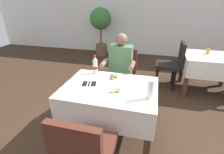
{
  "coord_description": "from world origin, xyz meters",
  "views": [
    {
      "loc": [
        0.42,
        -1.71,
        1.72
      ],
      "look_at": [
        -0.05,
        0.1,
        0.83
      ],
      "focal_mm": 26.55,
      "sensor_mm": 36.0,
      "label": 1
    }
  ],
  "objects_px": {
    "chair_far_diner_seat": "(122,75)",
    "background_dining_table": "(209,65)",
    "napkin_cutlery_set": "(89,84)",
    "potted_plant_corner": "(101,23)",
    "beer_glass_left": "(150,89)",
    "cola_bottle_primary": "(95,66)",
    "plate_near_camera": "(114,92)",
    "plate_far_diner": "(114,78)",
    "main_dining_table": "(110,98)",
    "background_chair_left": "(172,63)",
    "seated_diner_far": "(120,68)",
    "chair_near_camera_side": "(85,151)",
    "background_table_tumbler": "(208,51)"
  },
  "relations": [
    {
      "from": "napkin_cutlery_set",
      "to": "potted_plant_corner",
      "type": "xyz_separation_m",
      "value": [
        -0.97,
        3.46,
        0.27
      ]
    },
    {
      "from": "chair_far_diner_seat",
      "to": "plate_near_camera",
      "type": "distance_m",
      "value": 0.98
    },
    {
      "from": "chair_near_camera_side",
      "to": "beer_glass_left",
      "type": "bearing_deg",
      "value": 53.67
    },
    {
      "from": "main_dining_table",
      "to": "background_dining_table",
      "type": "height_order",
      "value": "same"
    },
    {
      "from": "potted_plant_corner",
      "to": "seated_diner_far",
      "type": "bearing_deg",
      "value": -66.15
    },
    {
      "from": "plate_near_camera",
      "to": "beer_glass_left",
      "type": "height_order",
      "value": "beer_glass_left"
    },
    {
      "from": "napkin_cutlery_set",
      "to": "plate_near_camera",
      "type": "bearing_deg",
      "value": -21.02
    },
    {
      "from": "chair_near_camera_side",
      "to": "plate_far_diner",
      "type": "distance_m",
      "value": 1.04
    },
    {
      "from": "background_dining_table",
      "to": "background_chair_left",
      "type": "distance_m",
      "value": 0.69
    },
    {
      "from": "background_dining_table",
      "to": "chair_far_diner_seat",
      "type": "bearing_deg",
      "value": -151.58
    },
    {
      "from": "seated_diner_far",
      "to": "chair_near_camera_side",
      "type": "bearing_deg",
      "value": -89.1
    },
    {
      "from": "chair_far_diner_seat",
      "to": "napkin_cutlery_set",
      "type": "height_order",
      "value": "chair_far_diner_seat"
    },
    {
      "from": "plate_far_diner",
      "to": "potted_plant_corner",
      "type": "xyz_separation_m",
      "value": [
        -1.24,
        3.25,
        0.25
      ]
    },
    {
      "from": "cola_bottle_primary",
      "to": "background_chair_left",
      "type": "bearing_deg",
      "value": 48.84
    },
    {
      "from": "background_table_tumbler",
      "to": "chair_far_diner_seat",
      "type": "bearing_deg",
      "value": -147.75
    },
    {
      "from": "beer_glass_left",
      "to": "napkin_cutlery_set",
      "type": "xyz_separation_m",
      "value": [
        -0.75,
        0.16,
        -0.11
      ]
    },
    {
      "from": "beer_glass_left",
      "to": "plate_near_camera",
      "type": "bearing_deg",
      "value": 177.16
    },
    {
      "from": "chair_far_diner_seat",
      "to": "seated_diner_far",
      "type": "xyz_separation_m",
      "value": [
        -0.02,
        -0.11,
        0.16
      ]
    },
    {
      "from": "napkin_cutlery_set",
      "to": "seated_diner_far",
      "type": "bearing_deg",
      "value": 71.05
    },
    {
      "from": "chair_near_camera_side",
      "to": "plate_near_camera",
      "type": "distance_m",
      "value": 0.71
    },
    {
      "from": "beer_glass_left",
      "to": "background_dining_table",
      "type": "distance_m",
      "value": 2.12
    },
    {
      "from": "cola_bottle_primary",
      "to": "background_dining_table",
      "type": "height_order",
      "value": "cola_bottle_primary"
    },
    {
      "from": "main_dining_table",
      "to": "potted_plant_corner",
      "type": "bearing_deg",
      "value": 109.74
    },
    {
      "from": "main_dining_table",
      "to": "cola_bottle_primary",
      "type": "relative_size",
      "value": 4.16
    },
    {
      "from": "beer_glass_left",
      "to": "napkin_cutlery_set",
      "type": "relative_size",
      "value": 1.12
    },
    {
      "from": "seated_diner_far",
      "to": "beer_glass_left",
      "type": "distance_m",
      "value": 1.01
    },
    {
      "from": "main_dining_table",
      "to": "plate_near_camera",
      "type": "height_order",
      "value": "plate_near_camera"
    },
    {
      "from": "chair_near_camera_side",
      "to": "seated_diner_far",
      "type": "distance_m",
      "value": 1.52
    },
    {
      "from": "chair_near_camera_side",
      "to": "background_dining_table",
      "type": "relative_size",
      "value": 1.01
    },
    {
      "from": "plate_near_camera",
      "to": "cola_bottle_primary",
      "type": "bearing_deg",
      "value": 129.75
    },
    {
      "from": "chair_near_camera_side",
      "to": "background_chair_left",
      "type": "xyz_separation_m",
      "value": [
        0.86,
        2.46,
        0.0
      ]
    },
    {
      "from": "cola_bottle_primary",
      "to": "seated_diner_far",
      "type": "bearing_deg",
      "value": 53.69
    },
    {
      "from": "chair_far_diner_seat",
      "to": "plate_near_camera",
      "type": "xyz_separation_m",
      "value": [
        0.09,
        -0.96,
        0.21
      ]
    },
    {
      "from": "seated_diner_far",
      "to": "background_dining_table",
      "type": "height_order",
      "value": "seated_diner_far"
    },
    {
      "from": "seated_diner_far",
      "to": "cola_bottle_primary",
      "type": "height_order",
      "value": "seated_diner_far"
    },
    {
      "from": "background_chair_left",
      "to": "napkin_cutlery_set",
      "type": "bearing_deg",
      "value": -124.15
    },
    {
      "from": "seated_diner_far",
      "to": "cola_bottle_primary",
      "type": "distance_m",
      "value": 0.5
    },
    {
      "from": "seated_diner_far",
      "to": "beer_glass_left",
      "type": "bearing_deg",
      "value": -59.9
    },
    {
      "from": "seated_diner_far",
      "to": "plate_far_diner",
      "type": "distance_m",
      "value": 0.5
    },
    {
      "from": "seated_diner_far",
      "to": "plate_near_camera",
      "type": "bearing_deg",
      "value": -82.62
    },
    {
      "from": "plate_near_camera",
      "to": "plate_far_diner",
      "type": "height_order",
      "value": "plate_far_diner"
    },
    {
      "from": "plate_far_diner",
      "to": "potted_plant_corner",
      "type": "height_order",
      "value": "potted_plant_corner"
    },
    {
      "from": "plate_near_camera",
      "to": "plate_far_diner",
      "type": "xyz_separation_m",
      "value": [
        -0.09,
        0.35,
        0.01
      ]
    },
    {
      "from": "plate_near_camera",
      "to": "main_dining_table",
      "type": "bearing_deg",
      "value": 120.96
    },
    {
      "from": "seated_diner_far",
      "to": "cola_bottle_primary",
      "type": "bearing_deg",
      "value": -126.31
    },
    {
      "from": "chair_near_camera_side",
      "to": "plate_near_camera",
      "type": "bearing_deg",
      "value": 82.7
    },
    {
      "from": "background_chair_left",
      "to": "background_table_tumbler",
      "type": "relative_size",
      "value": 8.82
    },
    {
      "from": "chair_far_diner_seat",
      "to": "background_dining_table",
      "type": "bearing_deg",
      "value": 28.42
    },
    {
      "from": "cola_bottle_primary",
      "to": "background_chair_left",
      "type": "relative_size",
      "value": 0.28
    },
    {
      "from": "seated_diner_far",
      "to": "beer_glass_left",
      "type": "relative_size",
      "value": 5.71
    }
  ]
}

